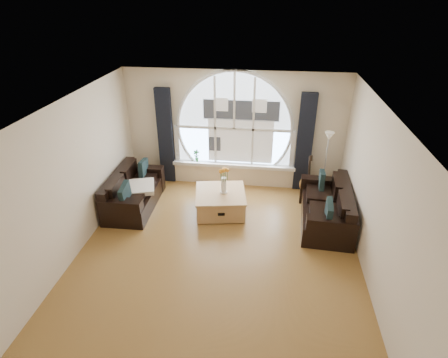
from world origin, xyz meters
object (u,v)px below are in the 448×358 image
at_px(floor_lamp, 325,167).
at_px(potted_plant, 196,156).
at_px(sofa_right, 326,206).
at_px(vase_flowers, 224,176).
at_px(sofa_left, 134,190).
at_px(guitar, 308,175).
at_px(coffee_chest, 220,201).

bearing_deg(floor_lamp, potted_plant, 171.03).
bearing_deg(potted_plant, sofa_right, -26.12).
relative_size(sofa_right, floor_lamp, 1.12).
relative_size(vase_flowers, floor_lamp, 0.44).
height_order(sofa_left, guitar, guitar).
bearing_deg(coffee_chest, sofa_right, -13.79).
height_order(sofa_left, floor_lamp, floor_lamp).
height_order(floor_lamp, guitar, floor_lamp).
bearing_deg(guitar, floor_lamp, -28.17).
bearing_deg(sofa_right, floor_lamp, 91.40).
bearing_deg(coffee_chest, vase_flowers, 0.87).
distance_m(sofa_left, coffee_chest, 1.88).
bearing_deg(vase_flowers, potted_plant, 123.21).
xyz_separation_m(sofa_right, potted_plant, (-2.89, 1.42, 0.30)).
bearing_deg(floor_lamp, coffee_chest, -159.86).
bearing_deg(sofa_left, sofa_right, -3.00).
bearing_deg(guitar, potted_plant, 161.31).
bearing_deg(potted_plant, coffee_chest, -59.20).
xyz_separation_m(coffee_chest, potted_plant, (-0.75, 1.26, 0.45)).
distance_m(coffee_chest, guitar, 2.08).
xyz_separation_m(sofa_left, sofa_right, (4.01, -0.13, 0.00)).
xyz_separation_m(vase_flowers, guitar, (1.79, 0.88, -0.32)).
xyz_separation_m(sofa_right, guitar, (-0.28, 1.05, 0.13)).
distance_m(sofa_left, sofa_right, 4.02).
distance_m(guitar, potted_plant, 2.64).
relative_size(sofa_left, potted_plant, 5.91).
distance_m(sofa_right, guitar, 1.10).
distance_m(sofa_left, floor_lamp, 4.15).
bearing_deg(floor_lamp, sofa_right, -92.05).
height_order(vase_flowers, floor_lamp, floor_lamp).
height_order(vase_flowers, potted_plant, vase_flowers).
bearing_deg(sofa_left, floor_lamp, 10.39).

